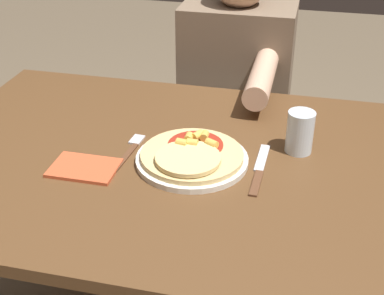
{
  "coord_description": "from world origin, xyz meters",
  "views": [
    {
      "loc": [
        0.28,
        -1.04,
        1.41
      ],
      "look_at": [
        0.04,
        -0.01,
        0.79
      ],
      "focal_mm": 50.0,
      "sensor_mm": 36.0,
      "label": 1
    }
  ],
  "objects_px": {
    "plate": "(192,160)",
    "dining_table": "(176,195)",
    "drinking_glass": "(300,132)",
    "fork": "(130,150)",
    "person_diner": "(236,92)",
    "pizza": "(192,154)",
    "knife": "(259,170)"
  },
  "relations": [
    {
      "from": "knife",
      "to": "person_diner",
      "type": "distance_m",
      "value": 0.67
    },
    {
      "from": "pizza",
      "to": "drinking_glass",
      "type": "relative_size",
      "value": 2.31
    },
    {
      "from": "dining_table",
      "to": "person_diner",
      "type": "bearing_deg",
      "value": 85.55
    },
    {
      "from": "plate",
      "to": "person_diner",
      "type": "height_order",
      "value": "person_diner"
    },
    {
      "from": "knife",
      "to": "drinking_glass",
      "type": "distance_m",
      "value": 0.15
    },
    {
      "from": "dining_table",
      "to": "fork",
      "type": "height_order",
      "value": "fork"
    },
    {
      "from": "person_diner",
      "to": "pizza",
      "type": "bearing_deg",
      "value": -90.55
    },
    {
      "from": "dining_table",
      "to": "person_diner",
      "type": "height_order",
      "value": "person_diner"
    },
    {
      "from": "pizza",
      "to": "knife",
      "type": "height_order",
      "value": "pizza"
    },
    {
      "from": "plate",
      "to": "person_diner",
      "type": "relative_size",
      "value": 0.24
    },
    {
      "from": "plate",
      "to": "drinking_glass",
      "type": "distance_m",
      "value": 0.27
    },
    {
      "from": "pizza",
      "to": "knife",
      "type": "xyz_separation_m",
      "value": [
        0.16,
        0.0,
        -0.02
      ]
    },
    {
      "from": "dining_table",
      "to": "pizza",
      "type": "bearing_deg",
      "value": -16.55
    },
    {
      "from": "dining_table",
      "to": "person_diner",
      "type": "distance_m",
      "value": 0.63
    },
    {
      "from": "dining_table",
      "to": "pizza",
      "type": "relative_size",
      "value": 5.17
    },
    {
      "from": "pizza",
      "to": "fork",
      "type": "distance_m",
      "value": 0.16
    },
    {
      "from": "knife",
      "to": "person_diner",
      "type": "relative_size",
      "value": 0.2
    },
    {
      "from": "plate",
      "to": "pizza",
      "type": "height_order",
      "value": "pizza"
    },
    {
      "from": "fork",
      "to": "person_diner",
      "type": "height_order",
      "value": "person_diner"
    },
    {
      "from": "drinking_glass",
      "to": "person_diner",
      "type": "relative_size",
      "value": 0.09
    },
    {
      "from": "dining_table",
      "to": "knife",
      "type": "bearing_deg",
      "value": -2.68
    },
    {
      "from": "pizza",
      "to": "person_diner",
      "type": "xyz_separation_m",
      "value": [
        0.01,
        0.64,
        -0.13
      ]
    },
    {
      "from": "plate",
      "to": "pizza",
      "type": "distance_m",
      "value": 0.02
    },
    {
      "from": "drinking_glass",
      "to": "fork",
      "type": "bearing_deg",
      "value": -166.9
    },
    {
      "from": "plate",
      "to": "dining_table",
      "type": "bearing_deg",
      "value": 168.48
    },
    {
      "from": "dining_table",
      "to": "plate",
      "type": "bearing_deg",
      "value": -11.52
    },
    {
      "from": "fork",
      "to": "drinking_glass",
      "type": "xyz_separation_m",
      "value": [
        0.4,
        0.09,
        0.05
      ]
    },
    {
      "from": "dining_table",
      "to": "person_diner",
      "type": "xyz_separation_m",
      "value": [
        0.05,
        0.63,
        0.0
      ]
    },
    {
      "from": "plate",
      "to": "fork",
      "type": "relative_size",
      "value": 1.49
    },
    {
      "from": "pizza",
      "to": "knife",
      "type": "distance_m",
      "value": 0.16
    },
    {
      "from": "dining_table",
      "to": "person_diner",
      "type": "relative_size",
      "value": 1.12
    },
    {
      "from": "knife",
      "to": "drinking_glass",
      "type": "xyz_separation_m",
      "value": [
        0.08,
        0.11,
        0.05
      ]
    }
  ]
}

